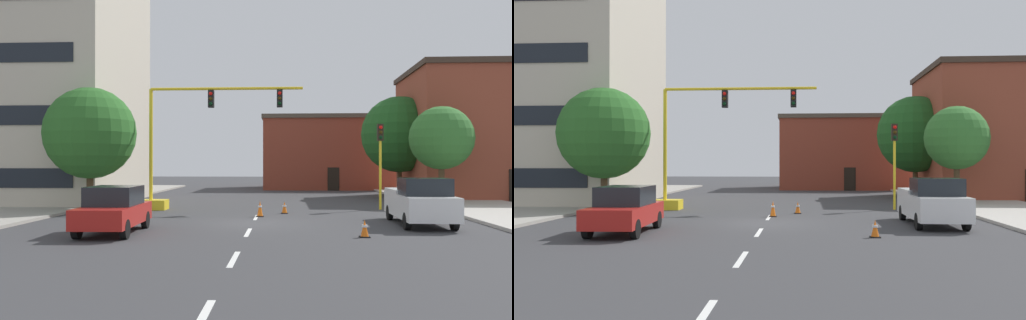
# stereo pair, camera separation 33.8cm
# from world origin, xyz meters

# --- Properties ---
(ground_plane) EXTENTS (160.00, 160.00, 0.00)m
(ground_plane) POSITION_xyz_m (0.00, 0.00, 0.00)
(ground_plane) COLOR #38383A
(sidewalk_left) EXTENTS (6.00, 56.00, 0.14)m
(sidewalk_left) POSITION_xyz_m (-12.77, 8.00, 0.07)
(sidewalk_left) COLOR #9E998E
(sidewalk_left) RESTS_ON ground_plane
(sidewalk_right) EXTENTS (6.00, 56.00, 0.14)m
(sidewalk_right) POSITION_xyz_m (12.77, 8.00, 0.07)
(sidewalk_right) COLOR #B2ADA3
(sidewalk_right) RESTS_ON ground_plane
(lane_stripe_seg_0) EXTENTS (0.16, 2.40, 0.01)m
(lane_stripe_seg_0) POSITION_xyz_m (0.00, -14.00, 0.00)
(lane_stripe_seg_0) COLOR silver
(lane_stripe_seg_0) RESTS_ON ground_plane
(lane_stripe_seg_1) EXTENTS (0.16, 2.40, 0.01)m
(lane_stripe_seg_1) POSITION_xyz_m (0.00, -8.50, 0.00)
(lane_stripe_seg_1) COLOR silver
(lane_stripe_seg_1) RESTS_ON ground_plane
(lane_stripe_seg_2) EXTENTS (0.16, 2.40, 0.01)m
(lane_stripe_seg_2) POSITION_xyz_m (0.00, -3.00, 0.00)
(lane_stripe_seg_2) COLOR silver
(lane_stripe_seg_2) RESTS_ON ground_plane
(lane_stripe_seg_3) EXTENTS (0.16, 2.40, 0.01)m
(lane_stripe_seg_3) POSITION_xyz_m (0.00, 2.50, 0.00)
(lane_stripe_seg_3) COLOR silver
(lane_stripe_seg_3) RESTS_ON ground_plane
(building_tall_left) EXTENTS (14.18, 12.40, 17.94)m
(building_tall_left) POSITION_xyz_m (-16.09, 12.16, 8.98)
(building_tall_left) COLOR beige
(building_tall_left) RESTS_ON ground_plane
(building_brick_center) EXTENTS (13.68, 9.55, 7.34)m
(building_brick_center) POSITION_xyz_m (5.97, 32.39, 3.68)
(building_brick_center) COLOR brown
(building_brick_center) RESTS_ON ground_plane
(building_row_right) EXTENTS (12.16, 10.28, 9.73)m
(building_row_right) POSITION_xyz_m (16.84, 18.30, 4.88)
(building_row_right) COLOR brown
(building_row_right) RESTS_ON ground_plane
(traffic_signal_gantry) EXTENTS (9.39, 1.20, 6.83)m
(traffic_signal_gantry) POSITION_xyz_m (-4.91, 6.49, 2.26)
(traffic_signal_gantry) COLOR yellow
(traffic_signal_gantry) RESTS_ON ground_plane
(traffic_light_pole_right) EXTENTS (0.32, 0.47, 4.80)m
(traffic_light_pole_right) POSITION_xyz_m (6.72, 7.20, 3.53)
(traffic_light_pole_right) COLOR yellow
(traffic_light_pole_right) RESTS_ON ground_plane
(tree_left_near) EXTENTS (4.89, 4.89, 6.65)m
(tree_left_near) POSITION_xyz_m (-9.04, 4.98, 4.20)
(tree_left_near) COLOR #4C3823
(tree_left_near) RESTS_ON ground_plane
(tree_right_far) EXTENTS (5.82, 5.82, 7.71)m
(tree_right_far) POSITION_xyz_m (10.11, 18.13, 4.80)
(tree_right_far) COLOR #4C3823
(tree_right_far) RESTS_ON ground_plane
(tree_right_mid) EXTENTS (3.97, 3.97, 6.17)m
(tree_right_mid) POSITION_xyz_m (11.15, 10.85, 4.17)
(tree_right_mid) COLOR #4C3823
(tree_right_mid) RESTS_ON ground_plane
(pickup_truck_white) EXTENTS (2.08, 5.43, 1.99)m
(pickup_truck_white) POSITION_xyz_m (7.04, -0.17, 0.97)
(pickup_truck_white) COLOR white
(pickup_truck_white) RESTS_ON ground_plane
(sedan_red_near_left) EXTENTS (2.01, 4.56, 1.74)m
(sedan_red_near_left) POSITION_xyz_m (-4.95, -3.45, 0.89)
(sedan_red_near_left) COLOR #B21E19
(sedan_red_near_left) RESTS_ON ground_plane
(traffic_cone_roadside_a) EXTENTS (0.36, 0.36, 0.62)m
(traffic_cone_roadside_a) POSITION_xyz_m (4.17, -4.07, 0.30)
(traffic_cone_roadside_a) COLOR black
(traffic_cone_roadside_a) RESTS_ON ground_plane
(traffic_cone_roadside_b) EXTENTS (0.36, 0.36, 0.78)m
(traffic_cone_roadside_b) POSITION_xyz_m (0.17, 2.86, 0.39)
(traffic_cone_roadside_b) COLOR black
(traffic_cone_roadside_b) RESTS_ON ground_plane
(traffic_cone_roadside_c) EXTENTS (0.36, 0.36, 0.62)m
(traffic_cone_roadside_c) POSITION_xyz_m (1.35, 4.54, 0.30)
(traffic_cone_roadside_c) COLOR black
(traffic_cone_roadside_c) RESTS_ON ground_plane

